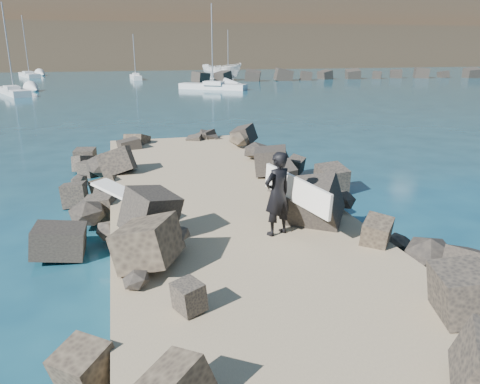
{
  "coord_description": "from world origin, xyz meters",
  "views": [
    {
      "loc": [
        -2.67,
        -11.06,
        4.74
      ],
      "look_at": [
        0.0,
        -1.0,
        1.5
      ],
      "focal_mm": 35.0,
      "sensor_mm": 36.0,
      "label": 1
    }
  ],
  "objects": [
    {
      "name": "ground",
      "position": [
        0.0,
        0.0,
        0.0
      ],
      "size": [
        800.0,
        800.0,
        0.0
      ],
      "primitive_type": "plane",
      "color": "#0F384C",
      "rests_on": "ground"
    },
    {
      "name": "jetty",
      "position": [
        0.0,
        -2.0,
        0.3
      ],
      "size": [
        6.0,
        26.0,
        0.6
      ],
      "primitive_type": "cube",
      "color": "#8C7759",
      "rests_on": "ground"
    },
    {
      "name": "riprap_left",
      "position": [
        -2.9,
        -1.5,
        0.5
      ],
      "size": [
        2.6,
        22.0,
        1.0
      ],
      "primitive_type": "cube",
      "color": "black",
      "rests_on": "ground"
    },
    {
      "name": "riprap_right",
      "position": [
        2.9,
        -1.5,
        0.5
      ],
      "size": [
        2.6,
        22.0,
        1.0
      ],
      "primitive_type": "cube",
      "color": "black",
      "rests_on": "ground"
    },
    {
      "name": "breakwater_secondary",
      "position": [
        35.0,
        55.0,
        0.6
      ],
      "size": [
        52.0,
        4.0,
        1.2
      ],
      "primitive_type": "cube",
      "color": "black",
      "rests_on": "ground"
    },
    {
      "name": "headland",
      "position": [
        10.0,
        160.0,
        16.0
      ],
      "size": [
        360.0,
        140.0,
        32.0
      ],
      "primitive_type": "cube",
      "color": "#2D4919",
      "rests_on": "ground"
    },
    {
      "name": "surfboard_resting",
      "position": [
        -2.5,
        0.47,
        1.04
      ],
      "size": [
        1.89,
        1.92,
        0.07
      ],
      "primitive_type": "cube",
      "rotation": [
        0.0,
        0.0,
        0.78
      ],
      "color": "white",
      "rests_on": "riprap_left"
    },
    {
      "name": "boat_imported",
      "position": [
        13.01,
        58.65,
        1.24
      ],
      "size": [
        6.52,
        5.91,
        2.48
      ],
      "primitive_type": "imported",
      "rotation": [
        0.0,
        0.0,
        0.89
      ],
      "color": "white",
      "rests_on": "ground"
    },
    {
      "name": "surfer_with_board",
      "position": [
        0.78,
        -1.57,
        1.58
      ],
      "size": [
        1.23,
        2.34,
        1.94
      ],
      "color": "black",
      "rests_on": "jetty"
    },
    {
      "name": "sailboat_f",
      "position": [
        39.51,
        97.34,
        0.35
      ],
      "size": [
        2.21,
        5.13,
        6.27
      ],
      "color": "silver",
      "rests_on": "ground"
    },
    {
      "name": "sailboat_b",
      "position": [
        0.69,
        63.13,
        0.35
      ],
      "size": [
        1.57,
        5.47,
        6.69
      ],
      "color": "silver",
      "rests_on": "ground"
    },
    {
      "name": "sailboat_c",
      "position": [
        8.49,
        43.28,
        0.35
      ],
      "size": [
        7.57,
        5.88,
        9.49
      ],
      "color": "silver",
      "rests_on": "ground"
    },
    {
      "name": "sailboat_d",
      "position": [
        17.22,
        72.05,
        0.35
      ],
      "size": [
        2.36,
        6.45,
        7.69
      ],
      "color": "silver",
      "rests_on": "ground"
    },
    {
      "name": "sailboat_a",
      "position": [
        -12.63,
        42.27,
        0.35
      ],
      "size": [
        4.35,
        7.66,
        9.09
      ],
      "color": "silver",
      "rests_on": "ground"
    },
    {
      "name": "sailboat_e",
      "position": [
        -15.8,
        73.45,
        0.35
      ],
      "size": [
        4.44,
        8.2,
        9.64
      ],
      "color": "silver",
      "rests_on": "ground"
    }
  ]
}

